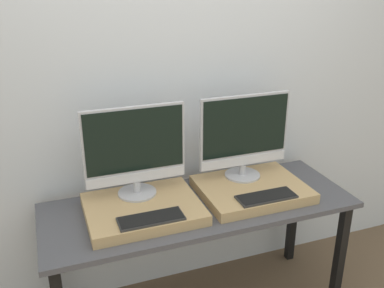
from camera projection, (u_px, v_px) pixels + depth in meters
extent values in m
cube|color=silver|center=(177.00, 91.00, 2.52)|extent=(8.00, 0.04, 2.60)
cube|color=#47474C|center=(200.00, 206.00, 2.40)|extent=(1.74, 0.63, 0.03)
cube|color=black|center=(340.00, 257.00, 2.57)|extent=(0.05, 0.05, 0.72)
cube|color=black|center=(55.00, 265.00, 2.50)|extent=(0.05, 0.05, 0.72)
cube|color=black|center=(293.00, 215.00, 3.02)|extent=(0.05, 0.05, 0.72)
cube|color=tan|center=(143.00, 209.00, 2.28)|extent=(0.60, 0.48, 0.06)
cylinder|color=#B2B2B7|center=(137.00, 193.00, 2.37)|extent=(0.21, 0.21, 0.01)
cylinder|color=#B2B2B7|center=(137.00, 186.00, 2.36)|extent=(0.04, 0.04, 0.06)
cube|color=#B2B2B7|center=(135.00, 145.00, 2.26)|extent=(0.55, 0.02, 0.43)
cube|color=black|center=(135.00, 141.00, 2.24)|extent=(0.53, 0.00, 0.34)
cube|color=silver|center=(137.00, 177.00, 2.32)|extent=(0.54, 0.00, 0.06)
cube|color=#2D2D2D|center=(151.00, 219.00, 2.12)|extent=(0.33, 0.13, 0.01)
cube|color=black|center=(151.00, 217.00, 2.11)|extent=(0.32, 0.11, 0.00)
cube|color=tan|center=(252.00, 189.00, 2.48)|extent=(0.60, 0.48, 0.06)
cylinder|color=#B2B2B7|center=(242.00, 175.00, 2.58)|extent=(0.21, 0.21, 0.01)
cylinder|color=#B2B2B7|center=(243.00, 169.00, 2.56)|extent=(0.04, 0.04, 0.06)
cube|color=#B2B2B7|center=(244.00, 131.00, 2.47)|extent=(0.55, 0.02, 0.43)
cube|color=black|center=(246.00, 127.00, 2.45)|extent=(0.53, 0.00, 0.34)
cube|color=silver|center=(244.00, 161.00, 2.53)|extent=(0.54, 0.00, 0.06)
cube|color=#2D2D2D|center=(266.00, 197.00, 2.33)|extent=(0.33, 0.13, 0.01)
cube|color=black|center=(266.00, 196.00, 2.32)|extent=(0.32, 0.11, 0.00)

